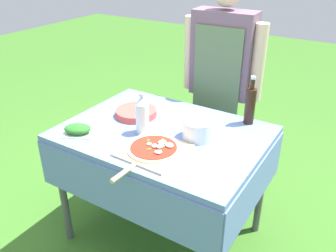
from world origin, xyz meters
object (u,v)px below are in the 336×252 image
Objects in this scene: person_cook at (221,75)px; mixing_tub at (198,129)px; prep_table at (163,145)px; oil_bottle at (250,105)px; herb_container at (78,129)px; plate_stack at (136,113)px; pizza_on_peel at (153,150)px; water_bottle at (142,114)px.

mixing_tub is (0.17, -0.68, -0.08)m from person_cook.
mixing_tub is at bearing 9.61° from prep_table.
person_cook is 8.99× the size of mixing_tub.
prep_table is at bearing -136.87° from oil_bottle.
herb_container is 0.68m from mixing_tub.
mixing_tub is 0.67× the size of plate_stack.
water_bottle is (-0.17, 0.15, 0.10)m from pizza_on_peel.
person_cook reaches higher than pizza_on_peel.
mixing_tub is (0.12, 0.26, 0.04)m from pizza_on_peel.
water_bottle is (-0.47, -0.43, -0.00)m from oil_bottle.
person_cook is 7.26× the size of herb_container.
water_bottle is 0.32m from mixing_tub.
plate_stack is (0.14, 0.37, -0.01)m from herb_container.
herb_container reaches higher than plate_stack.
oil_bottle is 1.22× the size of water_bottle.
mixing_tub reaches higher than prep_table.
herb_container is at bearing -170.70° from pizza_on_peel.
prep_table is 0.29m from plate_stack.
mixing_tub is at bearing 102.02° from person_cook.
herb_container is (-0.77, -0.64, -0.09)m from oil_bottle.
pizza_on_peel reaches higher than prep_table.
person_cook is at bearing 81.00° from water_bottle.
person_cook is at bearing 134.29° from oil_bottle.
herb_container is at bearing 64.50° from person_cook.
herb_container is 0.39m from plate_stack.
mixing_tub reaches higher than herb_container.
oil_bottle is (0.30, 0.58, 0.10)m from pizza_on_peel.
oil_bottle is (0.38, 0.36, 0.21)m from prep_table.
person_cook is 0.80m from water_bottle.
oil_bottle is at bearing 42.57° from water_bottle.
mixing_tub is at bearing 20.47° from water_bottle.
pizza_on_peel is 1.66× the size of oil_bottle.
oil_bottle is at bearing 132.01° from person_cook.
prep_table is 0.50m from herb_container.
person_cook reaches higher than prep_table.
oil_bottle is (0.35, -0.35, -0.01)m from person_cook.
person_cook is at bearing 65.24° from plate_stack.
mixing_tub is (0.21, 0.04, 0.15)m from prep_table.
oil_bottle is at bearing 64.96° from pizza_on_peel.
oil_bottle is 1.37× the size of herb_container.
mixing_tub is (0.60, 0.32, 0.03)m from herb_container.
water_bottle is 0.38m from herb_container.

